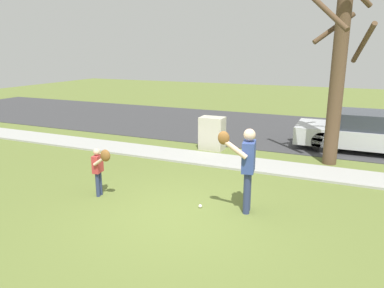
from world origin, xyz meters
name	(u,v)px	position (x,y,z in m)	size (l,w,h in m)	color
ground_plane	(236,165)	(0.00, 3.50, 0.00)	(48.00, 48.00, 0.00)	olive
sidewalk_strip	(237,163)	(0.00, 3.60, 0.03)	(36.00, 1.20, 0.06)	#A3A39E
road_surface	(273,129)	(0.00, 8.60, 0.01)	(36.00, 6.80, 0.02)	#38383A
person_adult	(246,162)	(1.05, 0.62, 1.04)	(0.67, 0.70, 1.69)	navy
person_child	(100,165)	(-2.04, 0.12, 0.72)	(0.52, 0.39, 1.12)	navy
baseball	(200,206)	(0.18, 0.44, 0.04)	(0.07, 0.07, 0.07)	white
utility_cabinet	(212,133)	(-1.18, 4.75, 0.53)	(0.76, 0.53, 1.06)	beige
street_tree_near	(339,67)	(2.40, 4.66, 2.69)	(1.85, 1.88, 5.06)	brown
parked_sedan_silver	(373,132)	(3.51, 6.57, 0.62)	(4.60, 1.80, 1.23)	silver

